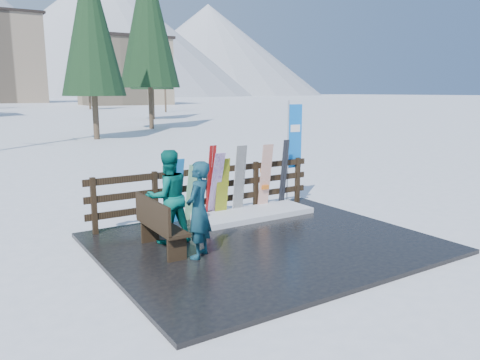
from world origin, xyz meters
TOP-DOWN VIEW (x-y plane):
  - ground at (0.00, 0.00)m, footprint 700.00×700.00m
  - deck at (0.00, 0.00)m, footprint 6.00×5.00m
  - fence at (0.00, 2.20)m, footprint 5.60×0.10m
  - snow_patch at (0.84, 1.60)m, footprint 2.74×1.00m
  - bench at (-1.93, 0.54)m, footprint 0.41×1.50m
  - snowboard_0 at (-0.92, 1.98)m, footprint 0.27×0.40m
  - snowboard_1 at (-0.52, 1.98)m, footprint 0.31×0.36m
  - snowboard_2 at (0.23, 1.98)m, footprint 0.30×0.22m
  - snowboard_3 at (0.06, 1.98)m, footprint 0.25×0.46m
  - snowboard_4 at (0.69, 1.98)m, footprint 0.28×0.23m
  - snowboard_5 at (1.42, 1.98)m, footprint 0.29×0.25m
  - ski_pair_a at (-0.03, 2.05)m, footprint 0.16×0.29m
  - ski_pair_b at (2.03, 2.05)m, footprint 0.17×0.21m
  - rental_flag at (2.47, 2.25)m, footprint 0.45×0.04m
  - person_front at (-1.45, -0.09)m, footprint 0.72×0.70m
  - person_back at (-1.56, 0.93)m, footprint 0.86×0.67m
  - trees at (3.47, 48.87)m, footprint 42.22×68.78m

SIDE VIEW (x-z plane):
  - ground at x=0.00m, z-range 0.00..0.00m
  - deck at x=0.00m, z-range 0.00..0.08m
  - snow_patch at x=0.84m, z-range 0.08..0.20m
  - bench at x=-1.93m, z-range 0.11..1.08m
  - snowboard_1 at x=-0.52m, z-range 0.08..1.38m
  - fence at x=0.00m, z-range 0.16..1.31m
  - snowboard_2 at x=0.23m, z-range 0.08..1.43m
  - snowboard_0 at x=-0.92m, z-range 0.08..1.52m
  - snowboard_3 at x=0.06m, z-range 0.08..1.58m
  - snowboard_5 at x=1.42m, z-range 0.08..1.67m
  - snowboard_4 at x=0.69m, z-range 0.08..1.69m
  - ski_pair_a at x=-0.03m, z-range 0.08..1.74m
  - ski_pair_b at x=2.03m, z-range 0.08..1.74m
  - person_front at x=-1.45m, z-range 0.08..1.75m
  - person_back at x=-1.56m, z-range 0.08..1.84m
  - rental_flag at x=2.47m, z-range 0.39..2.99m
  - trees at x=3.47m, z-range -0.44..12.47m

